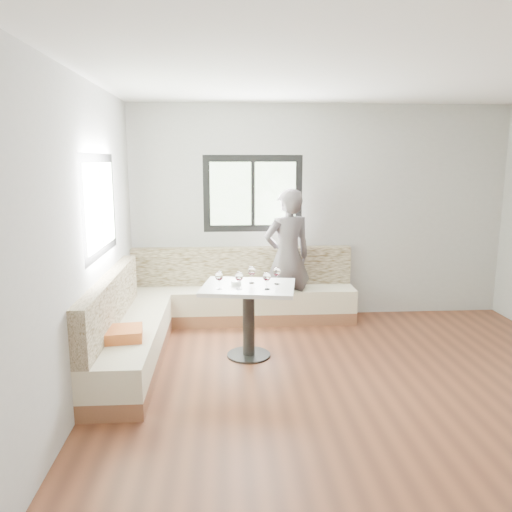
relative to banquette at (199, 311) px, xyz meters
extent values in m
cube|color=brown|center=(1.59, -1.63, -0.33)|extent=(5.00, 5.00, 0.01)
cube|color=white|center=(1.59, -1.63, 2.47)|extent=(5.00, 5.00, 0.01)
cube|color=#B7B7B2|center=(1.59, 0.87, 1.07)|extent=(5.00, 0.01, 2.80)
cube|color=#B7B7B2|center=(-0.91, -1.63, 1.07)|extent=(0.01, 5.00, 2.80)
cube|color=black|center=(0.69, 0.86, 1.32)|extent=(1.30, 0.02, 1.00)
cube|color=black|center=(-0.90, -0.73, 1.32)|extent=(0.02, 1.30, 1.00)
cube|color=brown|center=(0.54, 0.60, -0.25)|extent=(2.90, 0.55, 0.16)
cube|color=#F2EAC9|center=(0.54, 0.60, -0.03)|extent=(2.90, 0.55, 0.29)
cube|color=beige|center=(0.54, 0.80, 0.37)|extent=(2.90, 0.14, 0.50)
cube|color=brown|center=(-0.64, -0.80, -0.25)|extent=(0.55, 2.25, 0.16)
cube|color=#F2EAC9|center=(-0.64, -0.80, -0.03)|extent=(0.55, 2.25, 0.29)
cube|color=beige|center=(-0.84, -0.80, 0.37)|extent=(0.14, 2.25, 0.50)
cube|color=#CA503D|center=(-0.64, -1.21, 0.17)|extent=(0.39, 0.39, 0.10)
cylinder|color=black|center=(0.56, -0.59, -0.32)|extent=(0.47, 0.47, 0.02)
cylinder|color=black|center=(0.56, -0.59, 0.04)|extent=(0.13, 0.13, 0.74)
cube|color=silver|center=(0.56, -0.59, 0.44)|extent=(1.07, 0.89, 0.04)
imported|color=#574F52|center=(1.11, 0.49, 0.54)|extent=(0.73, 0.58, 1.74)
cylinder|color=white|center=(0.43, -0.56, 0.48)|extent=(0.11, 0.11, 0.04)
sphere|color=black|center=(0.44, -0.55, 0.49)|extent=(0.02, 0.02, 0.02)
sphere|color=black|center=(0.41, -0.55, 0.49)|extent=(0.02, 0.02, 0.02)
sphere|color=black|center=(0.43, -0.58, 0.49)|extent=(0.02, 0.02, 0.02)
cylinder|color=white|center=(0.25, -0.72, 0.46)|extent=(0.06, 0.06, 0.01)
cylinder|color=white|center=(0.25, -0.72, 0.50)|extent=(0.01, 0.01, 0.08)
ellipsoid|color=white|center=(0.25, -0.72, 0.59)|extent=(0.08, 0.08, 0.10)
cylinder|color=#47020F|center=(0.25, -0.72, 0.57)|extent=(0.06, 0.06, 0.02)
cylinder|color=white|center=(0.45, -0.75, 0.46)|extent=(0.06, 0.06, 0.01)
cylinder|color=white|center=(0.45, -0.75, 0.50)|extent=(0.01, 0.01, 0.08)
ellipsoid|color=white|center=(0.45, -0.75, 0.59)|extent=(0.08, 0.08, 0.10)
cylinder|color=#47020F|center=(0.45, -0.75, 0.57)|extent=(0.06, 0.06, 0.02)
cylinder|color=white|center=(0.73, -0.77, 0.46)|extent=(0.06, 0.06, 0.01)
cylinder|color=white|center=(0.73, -0.77, 0.50)|extent=(0.01, 0.01, 0.08)
ellipsoid|color=white|center=(0.73, -0.77, 0.59)|extent=(0.08, 0.08, 0.10)
cylinder|color=#47020F|center=(0.73, -0.77, 0.57)|extent=(0.06, 0.06, 0.02)
cylinder|color=white|center=(0.59, -0.50, 0.46)|extent=(0.06, 0.06, 0.01)
cylinder|color=white|center=(0.59, -0.50, 0.50)|extent=(0.01, 0.01, 0.08)
ellipsoid|color=white|center=(0.59, -0.50, 0.59)|extent=(0.08, 0.08, 0.10)
cylinder|color=#47020F|center=(0.59, -0.50, 0.57)|extent=(0.06, 0.06, 0.02)
cylinder|color=white|center=(0.86, -0.56, 0.46)|extent=(0.06, 0.06, 0.01)
cylinder|color=white|center=(0.86, -0.56, 0.50)|extent=(0.01, 0.01, 0.08)
ellipsoid|color=white|center=(0.86, -0.56, 0.59)|extent=(0.08, 0.08, 0.10)
cylinder|color=#47020F|center=(0.86, -0.56, 0.57)|extent=(0.06, 0.06, 0.02)
camera|label=1|loc=(0.31, -5.69, 1.76)|focal=35.00mm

